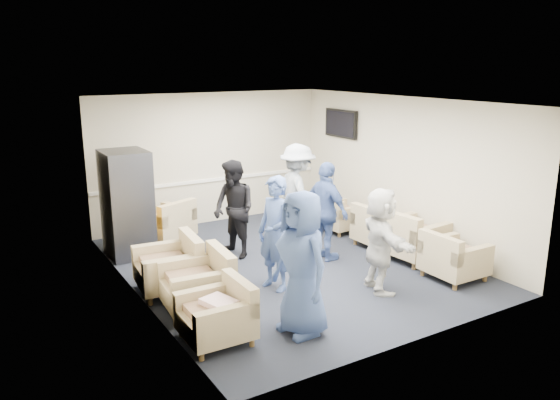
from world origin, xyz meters
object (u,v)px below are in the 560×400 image
armchair_left_mid (201,285)px  person_front_right (381,240)px  armchair_left_far (172,268)px  person_mid_right (326,212)px  armchair_right_midfar (380,229)px  person_back_left (234,209)px  person_back_right (297,193)px  armchair_right_near (452,259)px  person_front_left (302,263)px  armchair_right_far (339,216)px  armchair_corner (167,224)px  vending_machine (127,204)px  person_mid_left (275,233)px  armchair_right_midnear (410,239)px  armchair_left_near (220,316)px

armchair_left_mid → person_front_right: size_ratio=0.61×
armchair_left_far → person_mid_right: (2.71, -0.08, 0.50)m
armchair_right_midfar → person_back_left: person_back_left is taller
armchair_right_midfar → person_back_right: (-1.09, 1.10, 0.58)m
armchair_right_near → person_front_left: 3.01m
armchair_left_mid → armchair_right_far: size_ratio=1.18×
armchair_right_near → person_back_right: size_ratio=0.44×
armchair_right_far → person_mid_right: size_ratio=0.48×
armchair_right_far → armchair_corner: size_ratio=0.71×
person_front_right → person_back_right: bearing=13.0°
vending_machine → person_mid_left: (1.43, -2.59, -0.07)m
armchair_right_midnear → person_mid_right: person_mid_right is taller
armchair_left_mid → person_front_left: 1.59m
armchair_right_near → person_back_left: 3.64m
armchair_right_midnear → person_back_right: 2.22m
person_mid_right → person_front_right: 1.49m
person_back_right → armchair_left_far: bearing=114.8°
person_back_left → person_mid_left: bearing=-15.3°
person_front_left → person_mid_right: 2.66m
person_mid_left → person_front_right: (1.27, -0.86, -0.07)m
armchair_left_near → person_front_right: 2.70m
armchair_right_near → armchair_right_far: 2.91m
armchair_left_mid → person_front_right: bearing=78.0°
person_back_left → person_back_right: 1.41m
armchair_left_far → armchair_right_midfar: 3.94m
person_front_right → vending_machine: bearing=56.3°
person_back_left → person_front_left: bearing=-21.8°
armchair_left_near → armchair_left_far: bearing=179.8°
armchair_left_near → person_front_left: person_front_left is taller
armchair_left_far → armchair_right_near: size_ratio=1.17×
armchair_corner → armchair_right_far: bearing=138.0°
vending_machine → armchair_right_far: bearing=-11.2°
armchair_right_near → person_front_right: person_front_right is taller
armchair_right_midfar → armchair_right_midnear: bearing=179.5°
armchair_right_midfar → person_mid_right: bearing=88.9°
person_mid_right → person_front_right: (-0.10, -1.49, -0.07)m
armchair_left_near → person_back_right: (2.89, 2.75, 0.60)m
armchair_right_far → person_back_right: person_back_right is taller
person_mid_right → person_back_right: bearing=-13.5°
person_mid_left → armchair_corner: bearing=175.2°
person_front_left → armchair_corner: bearing=177.8°
armchair_right_near → person_mid_right: bearing=33.7°
armchair_left_mid → person_front_left: (0.81, -1.25, 0.56)m
armchair_left_far → person_mid_right: size_ratio=0.57×
armchair_left_mid → person_back_left: 2.18m
armchair_left_far → armchair_right_midnear: size_ratio=0.97×
armchair_right_midnear → armchair_corner: bearing=41.9°
armchair_left_mid → armchair_left_far: bearing=-166.9°
person_front_left → person_mid_right: person_front_left is taller
armchair_right_near → armchair_corner: (-3.15, 4.04, 0.02)m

